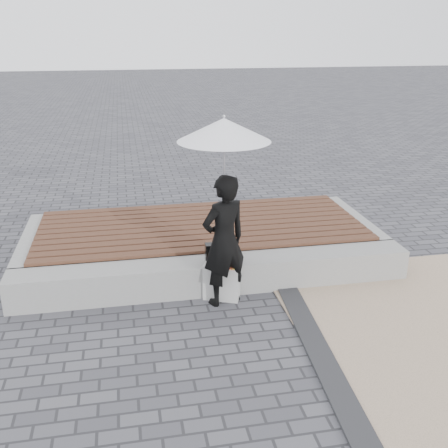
# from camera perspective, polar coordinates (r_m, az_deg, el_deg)

# --- Properties ---
(ground) EXTENTS (80.00, 80.00, 0.00)m
(ground) POSITION_cam_1_polar(r_m,az_deg,el_deg) (5.36, 2.13, -14.80)
(ground) COLOR #4D4D52
(ground) RESTS_ON ground
(edging_band) EXTENTS (0.61, 5.20, 0.04)m
(edging_band) POSITION_cam_1_polar(r_m,az_deg,el_deg) (5.17, 11.92, -16.59)
(edging_band) COLOR #2A2B2D
(edging_band) RESTS_ON ground
(seating_ledge) EXTENTS (5.00, 0.45, 0.40)m
(seating_ledge) POSITION_cam_1_polar(r_m,az_deg,el_deg) (6.62, -0.94, -5.50)
(seating_ledge) COLOR gray
(seating_ledge) RESTS_ON ground
(timber_platform) EXTENTS (5.00, 2.00, 0.40)m
(timber_platform) POSITION_cam_1_polar(r_m,az_deg,el_deg) (7.70, -2.48, -1.65)
(timber_platform) COLOR #999994
(timber_platform) RESTS_ON ground
(timber_decking) EXTENTS (4.60, 2.00, 0.04)m
(timber_decking) POSITION_cam_1_polar(r_m,az_deg,el_deg) (7.62, -2.51, -0.12)
(timber_decking) COLOR brown
(timber_decking) RESTS_ON timber_platform
(woman) EXTENTS (0.68, 0.58, 1.58)m
(woman) POSITION_cam_1_polar(r_m,az_deg,el_deg) (6.07, 0.00, -1.84)
(woman) COLOR black
(woman) RESTS_ON ground
(parasol) EXTENTS (1.02, 1.02, 1.31)m
(parasol) POSITION_cam_1_polar(r_m,az_deg,el_deg) (5.71, 0.00, 10.17)
(parasol) COLOR #B2B2B7
(parasol) RESTS_ON ground
(handbag) EXTENTS (0.35, 0.13, 0.25)m
(handbag) POSITION_cam_1_polar(r_m,az_deg,el_deg) (6.43, -0.49, -3.14)
(handbag) COLOR black
(handbag) RESTS_ON seating_ledge
(canvas_tote) EXTENTS (0.46, 0.33, 0.45)m
(canvas_tote) POSITION_cam_1_polar(r_m,az_deg,el_deg) (6.38, -0.27, -6.29)
(canvas_tote) COLOR #BAB9B5
(canvas_tote) RESTS_ON ground
(magazine) EXTENTS (0.31, 0.24, 0.01)m
(magazine) POSITION_cam_1_polar(r_m,az_deg,el_deg) (6.23, -0.19, -4.61)
(magazine) COLOR #FF2947
(magazine) RESTS_ON canvas_tote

